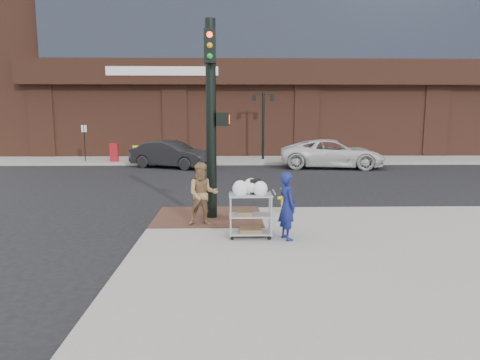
{
  "coord_description": "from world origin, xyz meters",
  "views": [
    {
      "loc": [
        -0.02,
        -10.15,
        2.79
      ],
      "look_at": [
        0.22,
        0.07,
        1.25
      ],
      "focal_mm": 32.0,
      "sensor_mm": 36.0,
      "label": 1
    }
  ],
  "objects_px": {
    "lamp_post": "(263,119)",
    "minivan_white": "(332,154)",
    "utility_cart": "(251,211)",
    "sedan_dark": "(171,154)",
    "fire_hydrant": "(284,198)",
    "woman_blue": "(287,206)",
    "pedestrian_tan": "(203,194)",
    "traffic_signal_pole": "(212,114)"
  },
  "relations": [
    {
      "from": "woman_blue",
      "to": "minivan_white",
      "type": "relative_size",
      "value": 0.27
    },
    {
      "from": "fire_hydrant",
      "to": "lamp_post",
      "type": "bearing_deg",
      "value": 87.9
    },
    {
      "from": "sedan_dark",
      "to": "utility_cart",
      "type": "bearing_deg",
      "value": -140.83
    },
    {
      "from": "traffic_signal_pole",
      "to": "utility_cart",
      "type": "relative_size",
      "value": 3.87
    },
    {
      "from": "sedan_dark",
      "to": "pedestrian_tan",
      "type": "bearing_deg",
      "value": -144.31
    },
    {
      "from": "woman_blue",
      "to": "sedan_dark",
      "type": "distance_m",
      "value": 14.76
    },
    {
      "from": "sedan_dark",
      "to": "fire_hydrant",
      "type": "distance_m",
      "value": 12.45
    },
    {
      "from": "lamp_post",
      "to": "utility_cart",
      "type": "bearing_deg",
      "value": -95.29
    },
    {
      "from": "sedan_dark",
      "to": "woman_blue",
      "type": "bearing_deg",
      "value": -138.06
    },
    {
      "from": "sedan_dark",
      "to": "fire_hydrant",
      "type": "height_order",
      "value": "sedan_dark"
    },
    {
      "from": "woman_blue",
      "to": "minivan_white",
      "type": "height_order",
      "value": "woman_blue"
    },
    {
      "from": "woman_blue",
      "to": "pedestrian_tan",
      "type": "relative_size",
      "value": 0.95
    },
    {
      "from": "sedan_dark",
      "to": "lamp_post",
      "type": "bearing_deg",
      "value": -34.26
    },
    {
      "from": "sedan_dark",
      "to": "minivan_white",
      "type": "height_order",
      "value": "minivan_white"
    },
    {
      "from": "woman_blue",
      "to": "sedan_dark",
      "type": "xyz_separation_m",
      "value": [
        -4.4,
        14.09,
        -0.15
      ]
    },
    {
      "from": "fire_hydrant",
      "to": "woman_blue",
      "type": "bearing_deg",
      "value": -96.03
    },
    {
      "from": "utility_cart",
      "to": "fire_hydrant",
      "type": "relative_size",
      "value": 1.67
    },
    {
      "from": "lamp_post",
      "to": "minivan_white",
      "type": "height_order",
      "value": "lamp_post"
    },
    {
      "from": "lamp_post",
      "to": "sedan_dark",
      "type": "relative_size",
      "value": 0.9
    },
    {
      "from": "sedan_dark",
      "to": "fire_hydrant",
      "type": "bearing_deg",
      "value": -133.39
    },
    {
      "from": "woman_blue",
      "to": "fire_hydrant",
      "type": "relative_size",
      "value": 1.89
    },
    {
      "from": "minivan_white",
      "to": "utility_cart",
      "type": "height_order",
      "value": "minivan_white"
    },
    {
      "from": "woman_blue",
      "to": "minivan_white",
      "type": "distance_m",
      "value": 14.52
    },
    {
      "from": "woman_blue",
      "to": "lamp_post",
      "type": "bearing_deg",
      "value": -21.14
    },
    {
      "from": "woman_blue",
      "to": "utility_cart",
      "type": "height_order",
      "value": "woman_blue"
    },
    {
      "from": "pedestrian_tan",
      "to": "lamp_post",
      "type": "bearing_deg",
      "value": 74.57
    },
    {
      "from": "traffic_signal_pole",
      "to": "sedan_dark",
      "type": "height_order",
      "value": "traffic_signal_pole"
    },
    {
      "from": "lamp_post",
      "to": "utility_cart",
      "type": "xyz_separation_m",
      "value": [
        -1.58,
        -17.08,
        -1.88
      ]
    },
    {
      "from": "traffic_signal_pole",
      "to": "fire_hydrant",
      "type": "distance_m",
      "value": 3.04
    },
    {
      "from": "lamp_post",
      "to": "minivan_white",
      "type": "xyz_separation_m",
      "value": [
        3.48,
        -3.36,
        -1.85
      ]
    },
    {
      "from": "lamp_post",
      "to": "traffic_signal_pole",
      "type": "xyz_separation_m",
      "value": [
        -2.48,
        -15.23,
        0.21
      ]
    },
    {
      "from": "traffic_signal_pole",
      "to": "pedestrian_tan",
      "type": "height_order",
      "value": "traffic_signal_pole"
    },
    {
      "from": "pedestrian_tan",
      "to": "sedan_dark",
      "type": "bearing_deg",
      "value": 95.19
    },
    {
      "from": "traffic_signal_pole",
      "to": "fire_hydrant",
      "type": "bearing_deg",
      "value": 15.5
    },
    {
      "from": "lamp_post",
      "to": "minivan_white",
      "type": "relative_size",
      "value": 0.73
    },
    {
      "from": "pedestrian_tan",
      "to": "fire_hydrant",
      "type": "bearing_deg",
      "value": 25.3
    },
    {
      "from": "pedestrian_tan",
      "to": "utility_cart",
      "type": "xyz_separation_m",
      "value": [
        1.11,
        -1.09,
        -0.18
      ]
    },
    {
      "from": "lamp_post",
      "to": "pedestrian_tan",
      "type": "distance_m",
      "value": 16.3
    },
    {
      "from": "traffic_signal_pole",
      "to": "sedan_dark",
      "type": "xyz_separation_m",
      "value": [
        -2.73,
        12.08,
        -2.1
      ]
    },
    {
      "from": "lamp_post",
      "to": "utility_cart",
      "type": "height_order",
      "value": "lamp_post"
    },
    {
      "from": "woman_blue",
      "to": "sedan_dark",
      "type": "relative_size",
      "value": 0.33
    },
    {
      "from": "sedan_dark",
      "to": "utility_cart",
      "type": "distance_m",
      "value": 14.4
    }
  ]
}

